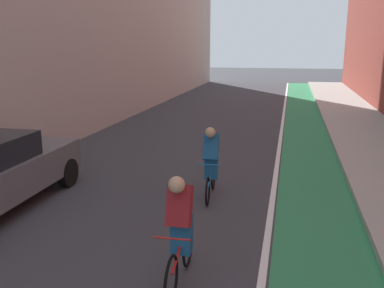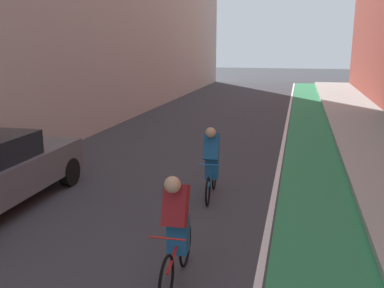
% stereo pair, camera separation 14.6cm
% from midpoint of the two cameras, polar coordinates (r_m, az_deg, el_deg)
% --- Properties ---
extents(ground_plane, '(94.39, 94.39, 0.00)m').
position_cam_midpoint_polar(ground_plane, '(15.03, 3.14, 0.67)').
color(ground_plane, '#38383D').
extents(bike_lane_paint, '(1.60, 42.91, 0.00)m').
position_cam_midpoint_polar(bike_lane_paint, '(16.74, 15.74, 1.49)').
color(bike_lane_paint, '#2D8451').
rests_on(bike_lane_paint, ground).
extents(lane_divider_stripe, '(0.12, 42.91, 0.00)m').
position_cam_midpoint_polar(lane_divider_stripe, '(16.73, 12.66, 1.66)').
color(lane_divider_stripe, white).
rests_on(lane_divider_stripe, ground).
extents(sidewalk_right, '(2.74, 42.91, 0.14)m').
position_cam_midpoint_polar(sidewalk_right, '(16.94, 23.09, 1.29)').
color(sidewalk_right, '#A8A59E').
rests_on(sidewalk_right, ground).
extents(cyclist_mid, '(0.48, 1.73, 1.62)m').
position_cam_midpoint_polar(cyclist_mid, '(5.89, -1.36, -11.35)').
color(cyclist_mid, black).
rests_on(cyclist_mid, ground).
extents(cyclist_trailing, '(0.48, 1.66, 1.58)m').
position_cam_midpoint_polar(cyclist_trailing, '(9.17, 3.10, -2.08)').
color(cyclist_trailing, black).
rests_on(cyclist_trailing, ground).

